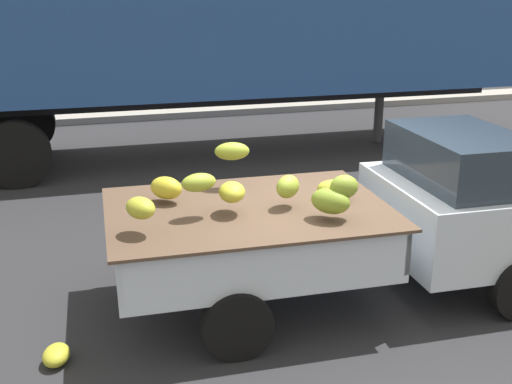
# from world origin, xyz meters

# --- Properties ---
(ground) EXTENTS (220.00, 220.00, 0.00)m
(ground) POSITION_xyz_m (0.00, 0.00, 0.00)
(ground) COLOR #28282B
(curb_strip) EXTENTS (80.00, 0.80, 0.16)m
(curb_strip) POSITION_xyz_m (0.00, 9.61, 0.08)
(curb_strip) COLOR gray
(curb_strip) RESTS_ON ground
(pickup_truck) EXTENTS (4.88, 2.05, 1.70)m
(pickup_truck) POSITION_xyz_m (1.10, -0.12, 0.88)
(pickup_truck) COLOR silver
(pickup_truck) RESTS_ON ground
(semi_trailer) EXTENTS (12.04, 2.77, 3.95)m
(semi_trailer) POSITION_xyz_m (0.23, 5.93, 2.54)
(semi_trailer) COLOR navy
(semi_trailer) RESTS_ON ground
(fallen_banana_bunch_near_tailgate) EXTENTS (0.29, 0.36, 0.16)m
(fallen_banana_bunch_near_tailgate) POSITION_xyz_m (-2.70, -0.57, 0.08)
(fallen_banana_bunch_near_tailgate) COLOR gold
(fallen_banana_bunch_near_tailgate) RESTS_ON ground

